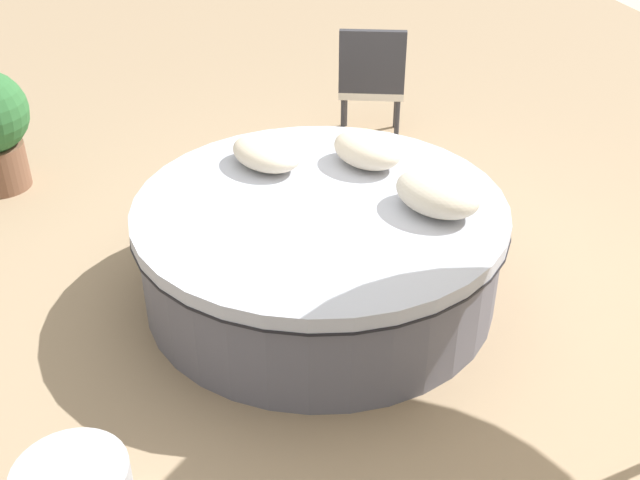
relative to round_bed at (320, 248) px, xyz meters
name	(u,v)px	position (x,y,z in m)	size (l,w,h in m)	color
ground_plane	(320,292)	(0.00, 0.00, -0.32)	(16.00, 16.00, 0.00)	#9E8466
round_bed	(320,248)	(0.00, 0.00, 0.00)	(2.14, 2.14, 0.62)	#595966
throw_pillow_0	(438,193)	(0.49, 0.42, 0.41)	(0.51, 0.38, 0.21)	beige
throw_pillow_1	(367,149)	(-0.16, 0.54, 0.41)	(0.47, 0.34, 0.21)	beige
throw_pillow_2	(266,153)	(-0.56, 0.07, 0.39)	(0.50, 0.35, 0.17)	beige
patio_chair	(372,78)	(-1.32, 1.76, 0.24)	(0.72, 0.72, 0.98)	#333338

